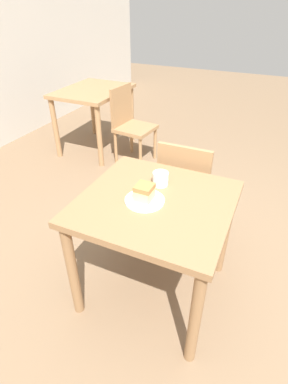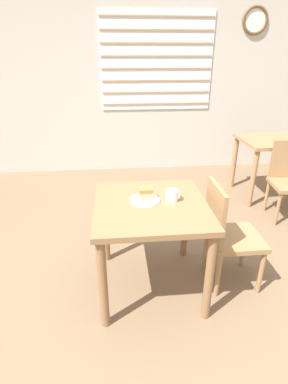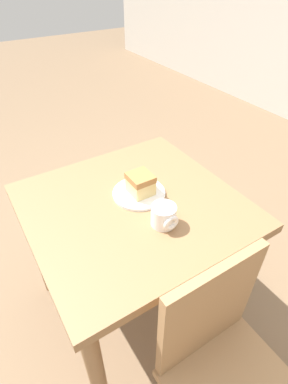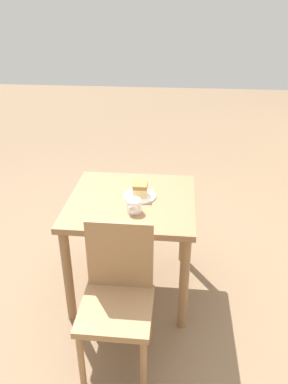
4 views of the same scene
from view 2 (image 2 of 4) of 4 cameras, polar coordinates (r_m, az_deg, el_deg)
The scene contains 8 objects.
ground_plane at distance 2.34m, azimuth 3.86°, elevation -21.81°, with size 14.00×14.00×0.00m, color #7A6047.
wall_back at distance 4.63m, azimuth -1.81°, elevation 21.25°, with size 10.00×0.10×2.80m.
dining_table_near at distance 2.18m, azimuth 1.31°, elevation -5.03°, with size 0.80×0.83×0.73m.
dining_table_far at distance 4.10m, azimuth 24.00°, elevation 7.46°, with size 0.90×0.70×0.75m.
chair_near_window at distance 2.40m, azimuth 15.59°, elevation -7.47°, with size 0.39×0.39×0.85m.
plate at distance 2.16m, azimuth 0.20°, elevation -1.52°, with size 0.22×0.22×0.01m.
cake_slice at distance 2.15m, azimuth 0.32°, elevation -0.26°, with size 0.10×0.09×0.09m.
coffee_mug at distance 2.16m, azimuth 5.48°, elevation -0.63°, with size 0.10×0.09×0.08m.
Camera 2 is at (-0.30, -1.58, 1.70)m, focal length 28.00 mm.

